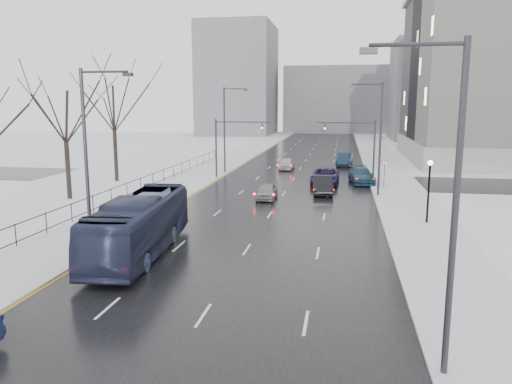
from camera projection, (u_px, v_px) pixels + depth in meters
The scene contains 26 objects.
road at pixel (302, 167), 65.06m from camera, with size 16.00×150.00×0.04m, color black.
cross_road at pixel (293, 180), 53.43m from camera, with size 130.00×10.00×0.04m, color black.
sidewalk_left at pixel (223, 164), 66.82m from camera, with size 5.00×150.00×0.16m, color silver.
sidewalk_right at pixel (384, 168), 63.29m from camera, with size 5.00×150.00×0.16m, color silver.
park_strip at pixel (156, 163), 68.42m from camera, with size 14.00×150.00×0.12m, color white.
tree_park_d at pixel (70, 200), 42.85m from camera, with size 8.75×8.75×12.50m, color black, non-canonical shape.
tree_park_e at pixel (117, 182), 52.61m from camera, with size 9.45×9.45×13.50m, color black, non-canonical shape.
iron_fence at pixel (99, 200), 38.00m from camera, with size 0.06×70.00×1.30m.
streetlight_r_near at pixel (448, 195), 14.21m from camera, with size 2.95×0.25×10.00m.
streetlight_r_mid at pixel (378, 133), 43.31m from camera, with size 2.95×0.25×10.00m.
streetlight_l_near at pixel (90, 152), 26.66m from camera, with size 2.95×0.25×10.00m.
streetlight_l_far at pixel (226, 126), 57.69m from camera, with size 2.95×0.25×10.00m.
lamppost_r_mid at pixel (429, 182), 33.60m from camera, with size 0.36×0.36×4.28m.
mast_signal_right at pixel (364, 143), 51.47m from camera, with size 6.10×0.33×6.50m.
mast_signal_left at pixel (226, 141), 53.94m from camera, with size 6.10×0.33×6.50m.
no_uturn_sign at pixel (385, 166), 47.60m from camera, with size 0.60×0.06×2.70m.
bldg_far_right at pixel (447, 90), 111.76m from camera, with size 24.00×20.00×22.00m, color slate.
bldg_far_left at pixel (238, 80), 129.34m from camera, with size 18.00×22.00×28.00m, color slate.
bldg_far_center at pixel (340, 100), 140.39m from camera, with size 30.00×18.00×18.00m, color slate.
bus at pixel (140, 225), 27.18m from camera, with size 2.70×11.56×3.22m, color #252B48.
sedan_center_near at pixel (267, 191), 42.97m from camera, with size 1.61×4.00×1.36m, color gray.
sedan_right_near at pixel (323, 185), 45.35m from camera, with size 1.71×4.90×1.62m, color black.
sedan_right_cross at pixel (325, 176), 50.94m from camera, with size 2.69×5.84×1.62m, color #291C54.
sedan_right_far at pixel (361, 176), 51.34m from camera, with size 2.23×5.48×1.59m, color #19394C.
sedan_center_far at pixel (287, 164), 62.05m from camera, with size 1.70×4.21×1.44m, color #B7B6BB.
sedan_right_distant at pixel (345, 159), 65.45m from camera, with size 1.80×5.18×1.71m, color #122137.
Camera 1 is at (5.16, -4.70, 8.22)m, focal length 35.00 mm.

